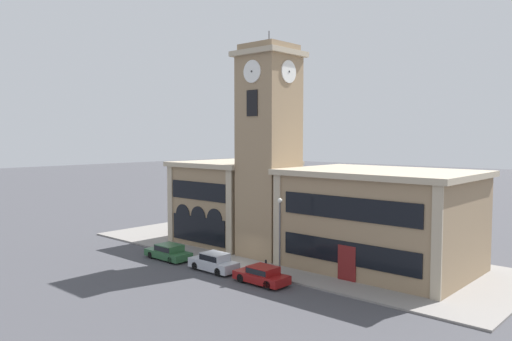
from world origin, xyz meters
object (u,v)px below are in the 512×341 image
Objects in this scene: street_lamp at (280,225)px; parked_car_far at (262,275)px; parked_car_mid at (214,262)px; parked_car_near at (169,252)px; bollard at (266,266)px.

parked_car_far is at bearing -84.23° from street_lamp.
street_lamp reaches higher than parked_car_mid.
street_lamp is at bearing -167.22° from parked_car_near.
parked_car_far is (5.10, 0.00, -0.08)m from parked_car_mid.
parked_car_far is at bearing -179.49° from parked_car_near.
street_lamp is at bearing -153.99° from parked_car_mid.
street_lamp is 5.58× the size of bollard.
parked_car_far is at bearing -55.82° from bollard.
parked_car_mid is 4.25m from bollard.
parked_car_near is at bearing -168.13° from bollard.
parked_car_far is 4.07m from street_lamp.
street_lamp is at bearing -83.72° from parked_car_far.
parked_car_far is (10.91, 0.00, -0.00)m from parked_car_near.
street_lamp is 3.56m from bollard.
parked_car_near is 9.76m from bollard.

